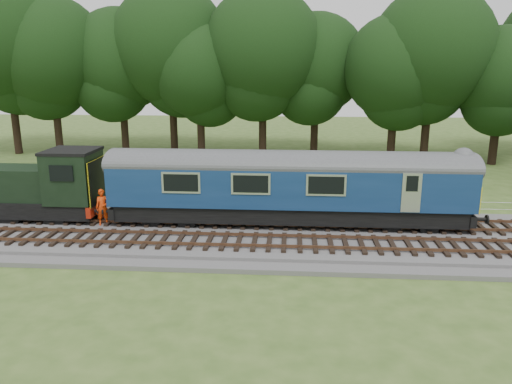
{
  "coord_description": "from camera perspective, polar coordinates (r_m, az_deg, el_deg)",
  "views": [
    {
      "loc": [
        -2.55,
        -23.21,
        8.32
      ],
      "look_at": [
        -4.33,
        1.4,
        2.0
      ],
      "focal_mm": 35.0,
      "sensor_mm": 36.0,
      "label": 1
    }
  ],
  "objects": [
    {
      "name": "dmu_railcar",
      "position": [
        25.27,
        3.75,
        1.26
      ],
      "size": [
        18.05,
        2.86,
        3.88
      ],
      "color": "black",
      "rests_on": "ground"
    },
    {
      "name": "track_north",
      "position": [
        25.98,
        9.59,
        -3.56
      ],
      "size": [
        67.2,
        2.4,
        0.21
      ],
      "color": "black",
      "rests_on": "ballast"
    },
    {
      "name": "ballast",
      "position": [
        24.73,
        9.86,
        -5.09
      ],
      "size": [
        70.0,
        7.0,
        0.35
      ],
      "primitive_type": "cube",
      "color": "#4C4C4F",
      "rests_on": "ground"
    },
    {
      "name": "track_south",
      "position": [
        23.15,
        10.26,
        -5.84
      ],
      "size": [
        67.2,
        2.4,
        0.21
      ],
      "color": "black",
      "rests_on": "ballast"
    },
    {
      "name": "worker",
      "position": [
        26.52,
        -17.12,
        -1.67
      ],
      "size": [
        0.8,
        0.66,
        1.88
      ],
      "primitive_type": "imported",
      "rotation": [
        0.0,
        0.0,
        0.36
      ],
      "color": "#FF410D",
      "rests_on": "ballast"
    },
    {
      "name": "ground",
      "position": [
        24.79,
        9.84,
        -5.47
      ],
      "size": [
        120.0,
        120.0,
        0.0
      ],
      "primitive_type": "plane",
      "color": "#3C5921",
      "rests_on": "ground"
    },
    {
      "name": "fence",
      "position": [
        29.05,
        9.01,
        -2.46
      ],
      "size": [
        64.0,
        0.12,
        1.0
      ],
      "primitive_type": null,
      "color": "#6B6054",
      "rests_on": "ground"
    },
    {
      "name": "shunter_loco",
      "position": [
        29.04,
        -24.92,
        0.39
      ],
      "size": [
        8.91,
        2.6,
        3.38
      ],
      "color": "black",
      "rests_on": "ground"
    },
    {
      "name": "tree_line",
      "position": [
        46.04,
        7.27,
        3.84
      ],
      "size": [
        70.0,
        8.0,
        18.0
      ],
      "primitive_type": null,
      "color": "black",
      "rests_on": "ground"
    }
  ]
}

